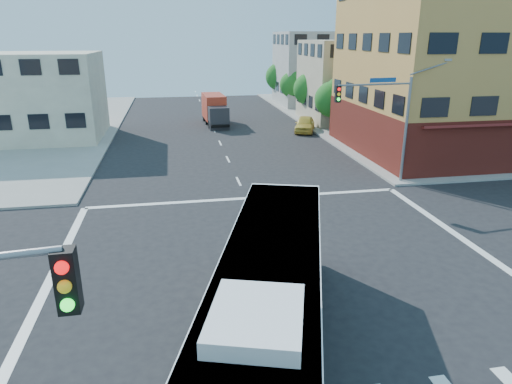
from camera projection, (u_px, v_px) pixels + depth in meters
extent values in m
plane|color=black|center=(283.00, 273.00, 19.14)|extent=(120.00, 120.00, 0.00)
cube|color=gray|center=(487.00, 114.00, 57.61)|extent=(50.00, 50.00, 0.15)
cube|color=#BA8843|center=(469.00, 67.00, 37.47)|extent=(18.00, 15.00, 14.00)
cube|color=#501712|center=(460.00, 128.00, 39.09)|extent=(18.09, 15.08, 4.00)
cube|color=#B6A68B|center=(359.00, 81.00, 52.19)|extent=(12.00, 10.00, 9.00)
cube|color=#A7A7A1|center=(321.00, 69.00, 65.06)|extent=(12.00, 10.00, 10.00)
cube|color=beige|center=(33.00, 97.00, 42.88)|extent=(12.00, 10.00, 8.00)
cylinder|color=gray|center=(406.00, 132.00, 29.88)|extent=(0.18, 0.18, 7.00)
cylinder|color=gray|center=(375.00, 84.00, 28.22)|extent=(5.01, 0.62, 0.12)
cube|color=black|center=(338.00, 94.00, 27.73)|extent=(0.32, 0.30, 1.00)
sphere|color=#FF0C0C|center=(339.00, 89.00, 27.47)|extent=(0.20, 0.20, 0.20)
sphere|color=yellow|center=(339.00, 94.00, 27.57)|extent=(0.20, 0.20, 0.20)
sphere|color=#19FF33|center=(339.00, 99.00, 27.66)|extent=(0.20, 0.20, 0.20)
cube|color=navy|center=(383.00, 80.00, 28.27)|extent=(1.80, 0.22, 0.28)
cube|color=gray|center=(448.00, 60.00, 29.08)|extent=(0.50, 0.22, 0.14)
cube|color=black|center=(67.00, 281.00, 6.59)|extent=(0.32, 0.30, 1.00)
sphere|color=#FF0C0C|center=(62.00, 268.00, 6.34)|extent=(0.20, 0.20, 0.20)
sphere|color=yellow|center=(65.00, 287.00, 6.43)|extent=(0.20, 0.20, 0.20)
sphere|color=#19FF33|center=(67.00, 305.00, 6.53)|extent=(0.20, 0.20, 0.20)
cylinder|color=#382614|center=(331.00, 123.00, 46.88)|extent=(0.28, 0.28, 1.92)
sphere|color=#1C621C|center=(332.00, 99.00, 46.10)|extent=(3.60, 3.60, 3.60)
sphere|color=#1C621C|center=(338.00, 91.00, 45.60)|extent=(2.52, 2.52, 2.52)
cylinder|color=#382614|center=(309.00, 111.00, 54.31)|extent=(0.28, 0.28, 1.99)
sphere|color=#1C621C|center=(310.00, 89.00, 53.49)|extent=(3.80, 3.80, 3.80)
sphere|color=#1C621C|center=(314.00, 81.00, 52.97)|extent=(2.66, 2.66, 2.66)
cylinder|color=#382614|center=(292.00, 102.00, 61.77)|extent=(0.28, 0.28, 1.89)
sphere|color=#1C621C|center=(292.00, 85.00, 61.03)|extent=(3.40, 3.40, 3.40)
sphere|color=#1C621C|center=(296.00, 78.00, 60.54)|extent=(2.38, 2.38, 2.38)
cylinder|color=#382614|center=(279.00, 94.00, 69.20)|extent=(0.28, 0.28, 2.03)
sphere|color=#1C621C|center=(279.00, 77.00, 68.35)|extent=(4.00, 4.00, 4.00)
sphere|color=#1C621C|center=(282.00, 70.00, 67.81)|extent=(2.80, 2.80, 2.80)
cube|color=black|center=(270.00, 343.00, 13.85)|extent=(6.68, 13.55, 0.50)
cube|color=white|center=(270.00, 304.00, 13.41)|extent=(6.66, 13.52, 3.16)
cube|color=black|center=(270.00, 299.00, 13.35)|extent=(6.59, 13.16, 1.38)
cube|color=black|center=(284.00, 218.00, 19.56)|extent=(2.50, 0.84, 1.49)
cube|color=#E5590C|center=(285.00, 193.00, 19.23)|extent=(2.04, 0.68, 0.31)
cube|color=white|center=(271.00, 258.00, 12.92)|extent=(6.53, 13.25, 0.13)
cube|color=white|center=(256.00, 319.00, 9.72)|extent=(2.61, 2.91, 0.40)
cube|color=#077E43|center=(219.00, 335.00, 13.32)|extent=(1.84, 5.82, 0.31)
cube|color=#077E43|center=(318.00, 343.00, 12.99)|extent=(1.84, 5.82, 0.31)
cylinder|color=black|center=(246.00, 273.00, 18.01)|extent=(0.66, 1.20, 1.15)
cylinder|color=#99999E|center=(243.00, 273.00, 18.02)|extent=(0.21, 0.56, 0.58)
cylinder|color=black|center=(314.00, 277.00, 17.70)|extent=(0.66, 1.20, 1.15)
cylinder|color=#99999E|center=(318.00, 277.00, 17.68)|extent=(0.21, 0.56, 0.58)
cube|color=#292A2F|center=(219.00, 118.00, 48.49)|extent=(2.16, 2.08, 2.34)
cube|color=black|center=(220.00, 116.00, 47.59)|extent=(1.89, 0.17, 0.90)
cube|color=#B6341F|center=(214.00, 107.00, 51.40)|extent=(2.41, 5.13, 2.69)
cube|color=black|center=(216.00, 121.00, 50.86)|extent=(2.33, 7.28, 0.27)
cylinder|color=black|center=(210.00, 125.00, 48.69)|extent=(0.30, 0.91, 0.90)
cylinder|color=black|center=(227.00, 124.00, 49.10)|extent=(0.30, 0.91, 0.90)
cylinder|color=black|center=(207.00, 121.00, 51.09)|extent=(0.30, 0.91, 0.90)
cylinder|color=black|center=(223.00, 120.00, 51.50)|extent=(0.30, 0.91, 0.90)
cylinder|color=black|center=(204.00, 117.00, 53.16)|extent=(0.30, 0.91, 0.90)
cylinder|color=black|center=(220.00, 117.00, 53.56)|extent=(0.30, 0.91, 0.90)
imported|color=gold|center=(305.00, 124.00, 47.19)|extent=(3.37, 5.01, 1.58)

